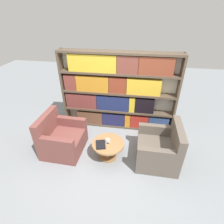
% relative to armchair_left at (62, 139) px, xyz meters
% --- Properties ---
extents(ground_plane, '(14.00, 14.00, 0.00)m').
position_rel_armchair_left_xyz_m(ground_plane, '(1.12, -0.16, -0.30)').
color(ground_plane, gray).
extents(bookshelf, '(2.87, 0.30, 1.99)m').
position_rel_armchair_left_xyz_m(bookshelf, '(1.08, 1.15, 0.69)').
color(bookshelf, silver).
rests_on(bookshelf, ground_plane).
extents(armchair_left, '(0.85, 0.91, 0.90)m').
position_rel_armchair_left_xyz_m(armchair_left, '(0.00, 0.00, 0.00)').
color(armchair_left, brown).
rests_on(armchair_left, ground_plane).
extents(armchair_right, '(0.83, 0.89, 0.90)m').
position_rel_armchair_left_xyz_m(armchair_right, '(2.14, -0.00, 0.00)').
color(armchair_right, brown).
rests_on(armchair_right, ground_plane).
extents(coffee_table, '(0.68, 0.68, 0.40)m').
position_rel_armchair_left_xyz_m(coffee_table, '(1.07, -0.08, -0.01)').
color(coffee_table, olive).
rests_on(coffee_table, ground_plane).
extents(table_sign, '(0.09, 0.06, 0.12)m').
position_rel_armchair_left_xyz_m(table_sign, '(1.07, -0.08, 0.15)').
color(table_sign, black).
rests_on(table_sign, coffee_table).
extents(stray_book, '(0.25, 0.31, 0.03)m').
position_rel_armchair_left_xyz_m(stray_book, '(0.93, -0.17, 0.11)').
color(stray_book, black).
rests_on(stray_book, coffee_table).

